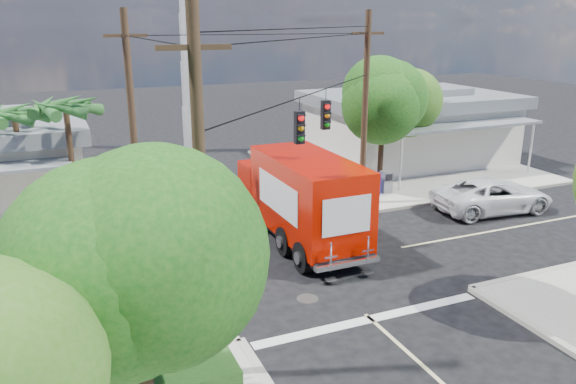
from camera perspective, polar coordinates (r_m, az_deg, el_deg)
ground at (r=20.70m, az=2.19°, el=-7.33°), size 120.00×120.00×0.00m
sidewalk_ne at (r=34.81m, az=10.81°, el=2.64°), size 14.12×14.12×0.14m
road_markings at (r=19.51m, az=4.06°, el=-8.95°), size 32.00×32.00×0.01m
building_ne at (r=36.12m, az=12.21°, el=6.73°), size 11.80×10.20×4.50m
radio_tower at (r=38.13m, az=-10.22°, el=12.41°), size 0.80×0.80×17.00m
tree_sw_front at (r=10.43m, az=-15.03°, el=-7.34°), size 3.88×3.78×6.03m
tree_ne_front at (r=28.55m, az=9.73°, el=9.20°), size 4.21×4.14×6.66m
tree_ne_back at (r=31.87m, az=11.52°, el=8.84°), size 3.77×3.66×5.82m
palm_nw_front at (r=24.78m, az=-21.64°, el=7.74°), size 3.01×3.08×5.59m
palm_nw_back at (r=26.35m, az=-26.04°, el=6.88°), size 3.01×3.08×5.19m
utility_poles at (r=20.12m, az=-3.73°, el=5.93°), size 12.00×10.68×9.00m
vending_boxes at (r=28.54m, az=8.73°, el=0.87°), size 1.90×0.50×1.10m
delivery_truck at (r=22.27m, az=1.26°, el=-0.54°), size 2.72×8.31×3.58m
parked_car at (r=27.68m, az=20.07°, el=-0.31°), size 5.83×3.10×1.56m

